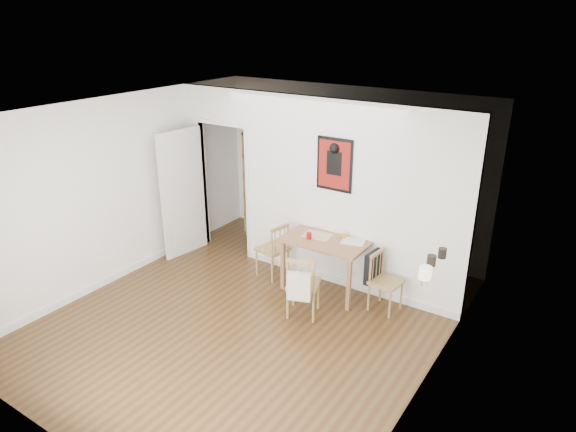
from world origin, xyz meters
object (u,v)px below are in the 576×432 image
Objects in this scene: chair_right at (385,281)px; mantel_lamp at (425,274)px; chair_front at (303,284)px; ceramic_jar_a at (431,260)px; orange_fruit at (344,236)px; bookshelf at (267,187)px; ceramic_jar_b at (442,253)px; notebook at (353,241)px; fireplace at (428,317)px; dining_table at (326,245)px; red_glass at (309,236)px; chair_left at (272,250)px.

mantel_lamp is (0.85, -1.15, 0.87)m from chair_right.
ceramic_jar_a reaches higher than chair_front.
bookshelf is at bearing 154.97° from orange_fruit.
bookshelf is 3.76m from ceramic_jar_b.
bookshelf is (-2.61, 1.06, 0.49)m from chair_right.
notebook is at bearing 166.13° from chair_right.
chair_right is 6.93× the size of ceramic_jar_a.
fireplace reaches higher than notebook.
ceramic_jar_a is at bearing -99.29° from ceramic_jar_b.
notebook is (0.34, 0.11, 0.10)m from dining_table.
chair_right is at bearing 126.32° from mantel_lamp.
mantel_lamp reaches higher than notebook.
chair_front is 0.94m from orange_fruit.
red_glass reaches higher than chair_front.
notebook is at bearing 17.14° from dining_table.
chair_left is 9.29× the size of red_glass.
fireplace is 10.91× the size of ceramic_jar_a.
orange_fruit is at bearing 166.18° from chair_right.
red_glass is (-1.92, 0.73, 0.21)m from fireplace.
red_glass is at bearing -4.95° from chair_left.
mantel_lamp is (1.55, -1.33, 0.47)m from orange_fruit.
fireplace is 0.69m from ceramic_jar_b.
ceramic_jar_a is (1.46, -0.88, 0.40)m from orange_fruit.
chair_front is at bearing -140.00° from chair_right.
mantel_lamp is at bearing -32.69° from bookshelf.
chair_left is at bearing 156.66° from mantel_lamp.
chair_left is at bearing 175.05° from red_glass.
chair_right is 1.16m from red_glass.
mantel_lamp is (1.66, -0.47, 0.85)m from chair_front.
dining_table is 12.59× the size of red_glass.
chair_left is at bearing -175.47° from dining_table.
chair_front is (0.92, -0.64, 0.01)m from chair_left.
chair_right reaches higher than notebook.
chair_front is at bearing -108.64° from notebook.
red_glass is 1.97m from ceramic_jar_b.
chair_left is 0.98× the size of chair_front.
ceramic_jar_b is at bearing -23.31° from orange_fruit.
orange_fruit is at bearing 146.99° from fireplace.
bookshelf is at bearing 135.86° from chair_front.
dining_table is 0.91× the size of fireplace.
mantel_lamp is at bearing -42.89° from notebook.
mantel_lamp is at bearing -40.62° from orange_fruit.
notebook reaches higher than dining_table.
orange_fruit reaches higher than dining_table.
fireplace is 1.84m from orange_fruit.
chair_front is 11.10× the size of orange_fruit.
chair_right is at bearing 40.00° from chair_front.
mantel_lamp is at bearing -53.68° from chair_right.
mantel_lamp reaches higher than ceramic_jar_a.
mantel_lamp is at bearing -79.55° from ceramic_jar_a.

